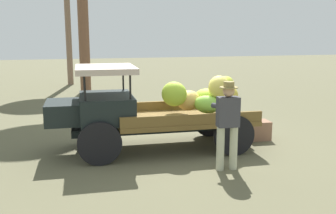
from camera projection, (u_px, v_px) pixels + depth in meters
name	position (u px, v px, depth m)	size (l,w,h in m)	color
ground_plane	(178.00, 144.00, 9.08)	(60.00, 60.00, 0.00)	brown
truck	(149.00, 109.00, 8.44)	(4.52, 1.82, 1.88)	black
farmer	(228.00, 120.00, 7.21)	(0.53, 0.47, 1.69)	#B6B89A
wooden_crate	(258.00, 130.00, 9.42)	(0.55, 0.43, 0.46)	#8D634B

